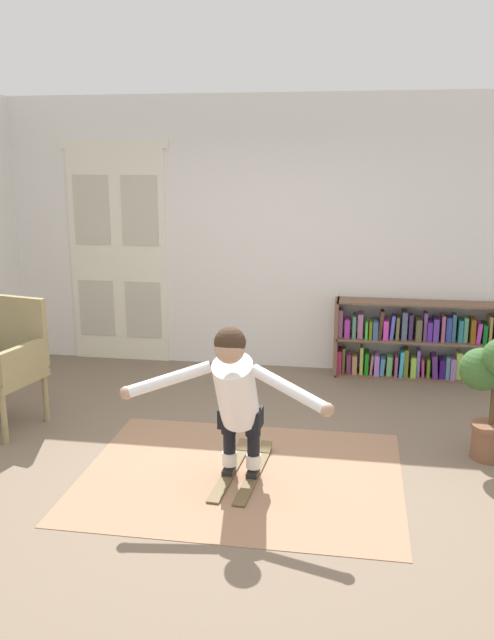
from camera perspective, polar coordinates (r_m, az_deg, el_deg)
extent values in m
plane|color=#74614F|center=(5.20, -1.16, -12.28)|extent=(7.20, 7.20, 0.00)
cube|color=silver|center=(7.29, 2.56, 7.19)|extent=(6.00, 0.10, 2.90)
cube|color=silver|center=(7.79, -12.70, 5.24)|extent=(0.55, 0.04, 2.35)
cube|color=beige|center=(7.71, -12.95, 9.02)|extent=(0.41, 0.01, 0.76)
cube|color=beige|center=(7.87, -12.53, 0.99)|extent=(0.41, 0.01, 0.64)
cube|color=silver|center=(7.60, -8.83, 5.21)|extent=(0.55, 0.04, 2.35)
cube|color=beige|center=(7.52, -9.02, 9.09)|extent=(0.41, 0.01, 0.76)
cube|color=beige|center=(7.69, -8.72, 0.85)|extent=(0.41, 0.01, 0.64)
cube|color=silver|center=(7.61, -11.21, 14.39)|extent=(1.22, 0.04, 0.10)
cube|color=#9F7558|center=(5.07, -0.47, -12.93)|extent=(2.32, 1.84, 0.01)
cube|color=brown|center=(7.23, 7.52, -1.40)|extent=(0.04, 0.30, 0.81)
cube|color=brown|center=(7.37, 13.76, -4.62)|extent=(1.62, 0.30, 0.02)
cube|color=brown|center=(7.25, 13.94, -1.65)|extent=(1.62, 0.30, 0.02)
cube|color=brown|center=(7.16, 14.12, 1.41)|extent=(1.62, 0.30, 0.02)
cube|color=#B3274B|center=(7.32, 7.80, -3.37)|extent=(0.05, 0.23, 0.25)
cube|color=brown|center=(7.31, 8.15, -3.32)|extent=(0.03, 0.15, 0.27)
cube|color=#682847|center=(7.29, 8.57, -3.59)|extent=(0.04, 0.18, 0.21)
cube|color=tan|center=(7.33, 9.05, -3.61)|extent=(0.05, 0.19, 0.20)
cube|color=#B7C753|center=(7.31, 9.62, -3.29)|extent=(0.03, 0.17, 0.29)
cube|color=#178417|center=(7.32, 10.04, -3.51)|extent=(0.04, 0.23, 0.23)
cube|color=tan|center=(7.32, 10.45, -3.62)|extent=(0.04, 0.20, 0.21)
cube|color=#9D6DD4|center=(7.31, 10.86, -3.63)|extent=(0.05, 0.22, 0.22)
cube|color=teal|center=(7.32, 11.31, -3.76)|extent=(0.05, 0.19, 0.19)
cube|color=#6AB965|center=(7.33, 11.89, -3.68)|extent=(0.06, 0.19, 0.21)
cube|color=#92487A|center=(7.31, 12.42, -3.71)|extent=(0.03, 0.23, 0.22)
cube|color=#39ABD5|center=(7.30, 12.86, -3.52)|extent=(0.05, 0.21, 0.28)
cube|color=olive|center=(7.30, 13.22, -3.44)|extent=(0.04, 0.19, 0.30)
cube|color=#92CA3F|center=(7.32, 13.80, -3.78)|extent=(0.05, 0.18, 0.21)
cube|color=#8671D4|center=(7.34, 14.20, -3.45)|extent=(0.03, 0.17, 0.29)
cube|color=#BA3871|center=(7.35, 14.55, -3.83)|extent=(0.04, 0.17, 0.19)
cube|color=#59931E|center=(7.36, 14.98, -3.83)|extent=(0.03, 0.19, 0.20)
cube|color=#532874|center=(7.34, 15.48, -3.72)|extent=(0.07, 0.21, 0.25)
cube|color=#31116F|center=(7.38, 16.06, -3.85)|extent=(0.06, 0.21, 0.20)
cube|color=teal|center=(7.36, 16.51, -3.79)|extent=(0.04, 0.18, 0.23)
cube|color=#8F69B2|center=(7.36, 16.91, -3.86)|extent=(0.05, 0.19, 0.22)
cube|color=#B2D558|center=(7.38, 17.37, -3.60)|extent=(0.06, 0.16, 0.28)
cube|color=#16562A|center=(7.41, 17.75, -3.97)|extent=(0.03, 0.22, 0.18)
cube|color=#317366|center=(7.42, 18.05, -3.97)|extent=(0.03, 0.17, 0.18)
cube|color=#37941A|center=(7.41, 18.46, -3.73)|extent=(0.05, 0.23, 0.25)
cube|color=olive|center=(7.40, 18.82, -3.70)|extent=(0.03, 0.22, 0.27)
cube|color=#267F43|center=(7.42, 19.14, -3.71)|extent=(0.03, 0.14, 0.27)
cube|color=#663A68|center=(7.42, 19.58, -3.75)|extent=(0.07, 0.22, 0.27)
cube|color=#A16185|center=(7.19, 7.90, -0.21)|extent=(0.05, 0.15, 0.29)
cube|color=purple|center=(7.21, 8.45, -0.60)|extent=(0.05, 0.20, 0.19)
cube|color=#4A7B69|center=(7.20, 9.03, -0.48)|extent=(0.04, 0.23, 0.23)
cube|color=#AF6799|center=(7.21, 9.53, -0.39)|extent=(0.05, 0.20, 0.25)
cube|color=green|center=(7.19, 10.04, -0.74)|extent=(0.03, 0.20, 0.19)
cube|color=olive|center=(7.19, 10.38, -0.74)|extent=(0.03, 0.20, 0.19)
cube|color=#375A85|center=(7.19, 10.76, -0.73)|extent=(0.05, 0.24, 0.20)
cube|color=#4E352A|center=(7.18, 11.22, -0.35)|extent=(0.06, 0.17, 0.30)
cube|color=#D43CB0|center=(7.20, 11.60, -0.71)|extent=(0.05, 0.23, 0.20)
cube|color=#535ED8|center=(7.20, 12.14, -0.54)|extent=(0.05, 0.18, 0.25)
cube|color=olive|center=(7.21, 12.56, -0.60)|extent=(0.03, 0.17, 0.24)
cube|color=#495673|center=(7.21, 13.10, -0.39)|extent=(0.05, 0.21, 0.30)
cube|color=#543478|center=(7.23, 13.61, -0.54)|extent=(0.04, 0.14, 0.26)
cube|color=brown|center=(7.22, 14.23, -0.72)|extent=(0.06, 0.23, 0.23)
cube|color=#6F4483|center=(7.21, 14.77, -0.49)|extent=(0.03, 0.15, 0.30)
cube|color=#50289E|center=(7.25, 15.09, -0.82)|extent=(0.05, 0.23, 0.20)
cube|color=#533397|center=(7.24, 15.58, -0.72)|extent=(0.06, 0.21, 0.24)
cube|color=#964D6D|center=(7.24, 16.14, -0.61)|extent=(0.03, 0.21, 0.28)
cube|color=#2F46AA|center=(7.26, 16.59, -0.69)|extent=(0.05, 0.16, 0.25)
cube|color=#3C6D81|center=(7.28, 16.99, -0.56)|extent=(0.04, 0.15, 0.28)
cube|color=#25737F|center=(7.27, 17.50, -0.82)|extent=(0.04, 0.18, 0.23)
cube|color=#5BAF88|center=(7.28, 17.90, -0.74)|extent=(0.04, 0.14, 0.25)
cube|color=brown|center=(7.28, 18.42, -0.79)|extent=(0.05, 0.22, 0.25)
cube|color=#C33BC0|center=(7.30, 18.89, -0.98)|extent=(0.06, 0.18, 0.21)
cube|color=#116B20|center=(7.33, 19.32, -0.99)|extent=(0.04, 0.24, 0.20)
cube|color=#A8834E|center=(7.32, 19.75, -0.71)|extent=(0.03, 0.19, 0.28)
cylinder|color=#938258|center=(5.84, -19.78, -7.87)|extent=(0.06, 0.06, 0.42)
cylinder|color=#938258|center=(6.21, -16.60, -6.34)|extent=(0.06, 0.06, 0.42)
cube|color=#938258|center=(6.21, -18.79, -0.80)|extent=(0.60, 0.19, 0.60)
cube|color=#938258|center=(5.89, -18.36, -3.36)|extent=(0.18, 0.56, 0.28)
cylinder|color=brown|center=(5.60, 19.75, -9.59)|extent=(0.27, 0.27, 0.28)
cylinder|color=brown|center=(5.55, 19.85, -8.45)|extent=(0.29, 0.29, 0.04)
cylinder|color=#4C3823|center=(5.48, 20.02, -6.51)|extent=(0.04, 0.04, 0.36)
sphere|color=#345B29|center=(5.40, 19.11, -3.94)|extent=(0.32, 0.32, 0.32)
cube|color=brown|center=(5.09, -1.48, -12.72)|extent=(0.15, 0.92, 0.01)
cube|color=brown|center=(5.45, -0.31, -10.47)|extent=(0.10, 0.12, 0.06)
cube|color=black|center=(5.06, -1.54, -12.57)|extent=(0.09, 0.13, 0.04)
cube|color=brown|center=(5.05, 0.55, -12.93)|extent=(0.15, 0.92, 0.01)
cube|color=brown|center=(5.42, 1.57, -10.65)|extent=(0.10, 0.12, 0.06)
cube|color=black|center=(5.02, 0.50, -12.79)|extent=(0.09, 0.13, 0.04)
cylinder|color=white|center=(5.04, -1.49, -11.58)|extent=(0.12, 0.12, 0.10)
cylinder|color=black|center=(4.96, -1.50, -9.49)|extent=(0.10, 0.10, 0.30)
cylinder|color=black|center=(4.90, -1.57, -8.30)|extent=(0.12, 0.12, 0.22)
cylinder|color=white|center=(5.00, 0.55, -11.79)|extent=(0.12, 0.12, 0.10)
cylinder|color=black|center=(4.92, 0.56, -9.68)|extent=(0.10, 0.10, 0.30)
cylinder|color=black|center=(4.86, 0.51, -8.49)|extent=(0.12, 0.12, 0.22)
cube|color=black|center=(4.87, -0.53, -8.19)|extent=(0.31, 0.20, 0.14)
cylinder|color=white|center=(4.68, -0.89, -6.09)|extent=(0.31, 0.50, 0.59)
sphere|color=tan|center=(4.40, -1.48, -2.43)|extent=(0.21, 0.21, 0.20)
sphere|color=#382619|center=(4.40, -1.45, -1.90)|extent=(0.22, 0.22, 0.21)
cylinder|color=white|center=(4.54, -6.62, -5.00)|extent=(0.57, 0.27, 0.23)
sphere|color=tan|center=(4.55, -10.13, -6.06)|extent=(0.10, 0.10, 0.09)
cylinder|color=white|center=(4.34, 3.58, -5.82)|extent=(0.55, 0.34, 0.23)
sphere|color=tan|center=(4.23, 6.76, -7.51)|extent=(0.10, 0.10, 0.09)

